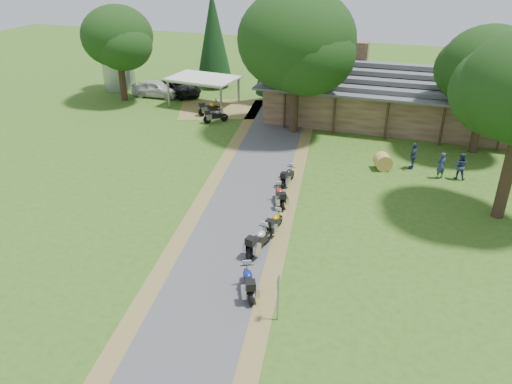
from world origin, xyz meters
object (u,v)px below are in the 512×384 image
(carport, at_px, (204,91))
(car_white_sedan, at_px, (156,87))
(motorcycle_row_b, at_px, (259,239))
(motorcycle_row_d, at_px, (280,195))
(motorcycle_row_e, at_px, (288,175))
(motorcycle_carport_b, at_px, (216,115))
(car_dark_suv, at_px, (176,84))
(silo, at_px, (117,57))
(lodge, at_px, (393,93))
(motorcycle_row_a, at_px, (248,281))
(motorcycle_carport_a, at_px, (210,107))
(hay_bale, at_px, (383,162))
(motorcycle_row_c, at_px, (275,222))

(carport, xyz_separation_m, car_white_sedan, (-5.52, 1.15, -0.29))
(carport, distance_m, car_white_sedan, 5.64)
(motorcycle_row_b, xyz_separation_m, motorcycle_row_d, (-0.32, 5.05, -0.07))
(motorcycle_row_e, bearing_deg, motorcycle_carport_b, 49.01)
(car_dark_suv, bearing_deg, silo, 100.39)
(car_white_sedan, bearing_deg, lodge, -92.42)
(carport, height_order, motorcycle_row_a, carport)
(motorcycle_carport_a, height_order, hay_bale, motorcycle_carport_a)
(silo, xyz_separation_m, car_white_sedan, (4.98, -1.51, -2.21))
(car_dark_suv, distance_m, hay_bale, 24.05)
(lodge, relative_size, hay_bale, 19.52)
(motorcycle_carport_b, bearing_deg, hay_bale, -61.34)
(hay_bale, bearing_deg, silo, 155.89)
(motorcycle_row_b, xyz_separation_m, motorcycle_carport_a, (-10.53, 19.16, -0.00))
(motorcycle_carport_a, relative_size, motorcycle_carport_b, 1.05)
(silo, distance_m, carport, 11.00)
(car_white_sedan, relative_size, motorcycle_row_c, 3.54)
(silo, bearing_deg, motorcycle_carport_a, -22.77)
(lodge, height_order, carport, lodge)
(silo, height_order, car_white_sedan, silo)
(motorcycle_row_d, xyz_separation_m, motorcycle_row_e, (-0.26, 2.78, -0.02))
(lodge, height_order, motorcycle_row_a, lodge)
(hay_bale, bearing_deg, motorcycle_row_d, -127.08)
(lodge, relative_size, motorcycle_row_d, 12.05)
(motorcycle_row_d, distance_m, hay_bale, 8.62)
(motorcycle_row_b, bearing_deg, car_white_sedan, 49.81)
(silo, distance_m, motorcycle_carport_b, 15.18)
(lodge, height_order, silo, silo)
(lodge, relative_size, motorcycle_row_a, 11.09)
(car_dark_suv, relative_size, motorcycle_row_b, 2.88)
(motorcycle_row_a, xyz_separation_m, hay_bale, (4.32, 15.17, -0.11))
(car_white_sedan, height_order, motorcycle_row_a, car_white_sedan)
(motorcycle_row_c, bearing_deg, hay_bale, -18.26)
(carport, distance_m, motorcycle_row_c, 23.13)
(carport, relative_size, car_white_sedan, 0.99)
(lodge, relative_size, car_dark_suv, 3.72)
(motorcycle_row_b, bearing_deg, motorcycle_row_e, 16.19)
(car_white_sedan, height_order, motorcycle_row_b, car_white_sedan)
(motorcycle_row_b, bearing_deg, motorcycle_row_a, -158.23)
(motorcycle_row_b, bearing_deg, motorcycle_row_d, 15.57)
(car_white_sedan, bearing_deg, motorcycle_carport_a, -117.71)
(hay_bale, bearing_deg, motorcycle_carport_a, 154.86)
(lodge, distance_m, motorcycle_row_c, 20.72)
(motorcycle_row_b, relative_size, motorcycle_row_e, 1.15)
(motorcycle_row_c, bearing_deg, silo, 52.87)
(motorcycle_row_d, bearing_deg, motorcycle_row_b, 156.60)
(silo, xyz_separation_m, motorcycle_row_d, (22.33, -19.20, -2.62))
(motorcycle_row_e, height_order, motorcycle_carport_b, motorcycle_carport_b)
(lodge, relative_size, silo, 3.32)
(motorcycle_row_a, xyz_separation_m, motorcycle_row_d, (-0.88, 8.29, -0.05))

